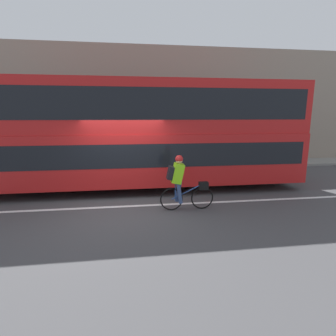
{
  "coord_description": "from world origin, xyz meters",
  "views": [
    {
      "loc": [
        0.26,
        -7.52,
        2.64
      ],
      "look_at": [
        1.37,
        0.48,
        1.0
      ],
      "focal_mm": 28.0,
      "sensor_mm": 36.0,
      "label": 1
    }
  ],
  "objects_px": {
    "trash_bin": "(31,158)",
    "street_sign_post": "(268,139)",
    "cyclist_on_bike": "(181,181)",
    "bus": "(142,131)"
  },
  "relations": [
    {
      "from": "cyclist_on_bike",
      "to": "trash_bin",
      "type": "relative_size",
      "value": 1.59
    },
    {
      "from": "bus",
      "to": "street_sign_post",
      "type": "xyz_separation_m",
      "value": [
        6.83,
        3.82,
        -0.74
      ]
    },
    {
      "from": "bus",
      "to": "street_sign_post",
      "type": "relative_size",
      "value": 5.06
    },
    {
      "from": "bus",
      "to": "cyclist_on_bike",
      "type": "bearing_deg",
      "value": -68.17
    },
    {
      "from": "trash_bin",
      "to": "street_sign_post",
      "type": "height_order",
      "value": "street_sign_post"
    },
    {
      "from": "bus",
      "to": "cyclist_on_bike",
      "type": "xyz_separation_m",
      "value": [
        0.96,
        -2.39,
        -1.24
      ]
    },
    {
      "from": "street_sign_post",
      "to": "bus",
      "type": "bearing_deg",
      "value": -150.78
    },
    {
      "from": "trash_bin",
      "to": "cyclist_on_bike",
      "type": "bearing_deg",
      "value": -45.23
    },
    {
      "from": "cyclist_on_bike",
      "to": "street_sign_post",
      "type": "height_order",
      "value": "street_sign_post"
    },
    {
      "from": "cyclist_on_bike",
      "to": "street_sign_post",
      "type": "distance_m",
      "value": 8.56
    }
  ]
}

